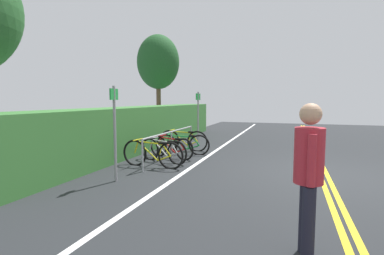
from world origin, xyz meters
TOP-DOWN VIEW (x-y plane):
  - ground_plane at (0.00, 0.00)m, footprint 31.27×12.13m
  - centre_line_yellow_inner at (0.00, -0.08)m, footprint 28.15×0.10m
  - centre_line_yellow_outer at (0.00, 0.08)m, footprint 28.15×0.10m
  - bike_lane_stripe_white at (0.00, 3.24)m, footprint 28.15×0.12m
  - bike_rack at (0.75, 4.23)m, footprint 3.78×0.05m
  - bicycle_0 at (-0.57, 4.23)m, footprint 0.46×1.82m
  - bicycle_1 at (0.11, 4.22)m, footprint 0.64×1.66m
  - bicycle_2 at (0.75, 4.24)m, footprint 0.63×1.65m
  - bicycle_3 at (1.39, 4.10)m, footprint 0.48×1.76m
  - bicycle_4 at (2.09, 4.34)m, footprint 0.46×1.76m
  - pedestrian at (-4.11, 0.58)m, footprint 0.49×0.32m
  - sign_post_near at (-2.06, 4.38)m, footprint 0.36×0.08m
  - sign_post_far at (3.02, 4.09)m, footprint 0.36×0.07m
  - hedge_backdrop at (2.25, 5.98)m, footprint 12.73×1.24m
  - tree_mid at (6.34, 7.26)m, footprint 2.14×2.14m

SIDE VIEW (x-z plane):
  - ground_plane at x=0.00m, z-range -0.05..0.00m
  - centre_line_yellow_inner at x=0.00m, z-range 0.00..0.00m
  - centre_line_yellow_outer at x=0.00m, z-range 0.00..0.00m
  - bike_lane_stripe_white at x=0.00m, z-range 0.00..0.00m
  - bicycle_2 at x=0.75m, z-range -0.02..0.67m
  - bicycle_3 at x=1.39m, z-range -0.02..0.68m
  - bicycle_1 at x=0.11m, z-range -0.02..0.69m
  - bicycle_0 at x=-0.57m, z-range -0.02..0.73m
  - bicycle_4 at x=2.09m, z-range -0.02..0.73m
  - bike_rack at x=0.75m, z-range 0.21..1.04m
  - hedge_backdrop at x=2.25m, z-range 0.00..1.53m
  - pedestrian at x=-4.11m, z-range 0.14..1.89m
  - sign_post_far at x=3.02m, z-range 0.22..2.29m
  - sign_post_near at x=-2.06m, z-range 0.22..2.30m
  - tree_mid at x=6.34m, z-range 1.13..6.18m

